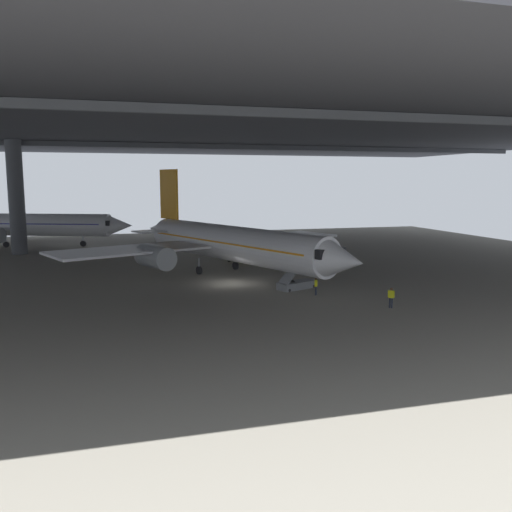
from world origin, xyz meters
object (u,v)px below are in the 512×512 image
(airplane_main, at_px, (229,243))
(airplane_distant, at_px, (25,225))
(boarding_stairs, at_px, (297,281))
(crew_worker_near_nose, at_px, (391,296))
(baggage_tug, at_px, (236,258))
(crew_worker_by_stairs, at_px, (316,285))

(airplane_main, bearing_deg, airplane_distant, 126.24)
(airplane_main, distance_m, boarding_stairs, 10.68)
(crew_worker_near_nose, bearing_deg, baggage_tug, 102.98)
(airplane_main, height_order, airplane_distant, airplane_main)
(boarding_stairs, distance_m, crew_worker_by_stairs, 3.29)
(boarding_stairs, height_order, crew_worker_near_nose, boarding_stairs)
(crew_worker_by_stairs, distance_m, airplane_distant, 55.68)
(boarding_stairs, bearing_deg, crew_worker_by_stairs, -79.46)
(crew_worker_near_nose, distance_m, baggage_tug, 27.72)
(boarding_stairs, height_order, airplane_distant, airplane_distant)
(baggage_tug, bearing_deg, airplane_distant, 137.21)
(boarding_stairs, distance_m, airplane_distant, 52.67)
(crew_worker_by_stairs, relative_size, airplane_distant, 0.05)
(crew_worker_near_nose, height_order, baggage_tug, crew_worker_near_nose)
(boarding_stairs, bearing_deg, airplane_main, 116.20)
(crew_worker_near_nose, xyz_separation_m, airplane_distant, (-34.20, 52.90, 2.38))
(crew_worker_near_nose, height_order, airplane_distant, airplane_distant)
(boarding_stairs, bearing_deg, crew_worker_near_nose, -64.19)
(airplane_main, bearing_deg, crew_worker_near_nose, -64.00)
(boarding_stairs, bearing_deg, airplane_distant, 124.28)
(crew_worker_by_stairs, bearing_deg, crew_worker_near_nose, -57.46)
(boarding_stairs, bearing_deg, baggage_tug, 95.40)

